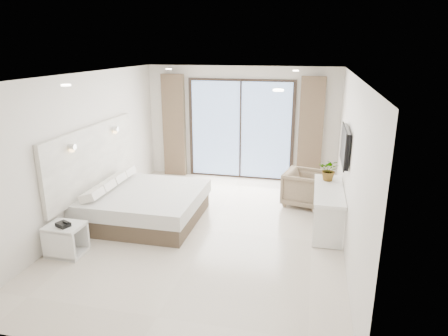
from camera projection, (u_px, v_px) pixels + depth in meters
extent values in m
plane|color=beige|center=(208.00, 230.00, 7.09)|extent=(6.20, 6.20, 0.00)
cube|color=silver|center=(241.00, 124.00, 9.58)|extent=(4.60, 0.02, 2.70)
cube|color=silver|center=(123.00, 242.00, 3.80)|extent=(4.60, 0.02, 2.70)
cube|color=silver|center=(84.00, 150.00, 7.18)|extent=(0.02, 6.20, 2.70)
cube|color=silver|center=(350.00, 166.00, 6.21)|extent=(0.02, 6.20, 2.70)
cube|color=white|center=(206.00, 75.00, 6.29)|extent=(4.60, 6.20, 0.02)
cube|color=white|center=(93.00, 158.00, 7.40)|extent=(0.08, 3.00, 1.20)
cube|color=black|center=(346.00, 146.00, 6.63)|extent=(0.06, 1.00, 0.58)
cube|color=black|center=(343.00, 146.00, 6.64)|extent=(0.02, 1.04, 0.62)
cube|color=black|center=(241.00, 130.00, 9.60)|extent=(2.56, 0.04, 2.42)
cube|color=#809ECE|center=(240.00, 130.00, 9.57)|extent=(2.40, 0.01, 2.30)
cube|color=brown|center=(174.00, 126.00, 9.83)|extent=(0.55, 0.14, 2.50)
cube|color=brown|center=(311.00, 132.00, 9.13)|extent=(0.55, 0.14, 2.50)
cylinder|color=white|center=(66.00, 85.00, 4.90)|extent=(0.12, 0.12, 0.02)
cylinder|color=white|center=(278.00, 90.00, 4.35)|extent=(0.12, 0.12, 0.02)
cylinder|color=white|center=(169.00, 69.00, 8.25)|extent=(0.12, 0.12, 0.02)
cylinder|color=white|center=(296.00, 71.00, 7.70)|extent=(0.12, 0.12, 0.02)
cube|color=brown|center=(146.00, 212.00, 7.48)|extent=(1.96, 1.87, 0.31)
cube|color=white|center=(145.00, 198.00, 7.40)|extent=(2.04, 1.94, 0.26)
cube|color=white|center=(92.00, 197.00, 6.89)|extent=(0.28, 0.39, 0.14)
cube|color=white|center=(104.00, 189.00, 7.28)|extent=(0.28, 0.39, 0.14)
cube|color=white|center=(116.00, 181.00, 7.69)|extent=(0.28, 0.39, 0.14)
cube|color=white|center=(126.00, 175.00, 8.08)|extent=(0.28, 0.39, 0.14)
cube|color=white|center=(64.00, 226.00, 6.15)|extent=(0.55, 0.45, 0.05)
cube|color=white|center=(68.00, 252.00, 6.28)|extent=(0.55, 0.45, 0.05)
cube|color=white|center=(58.00, 246.00, 6.03)|extent=(0.55, 0.06, 0.45)
cube|color=white|center=(73.00, 234.00, 6.40)|extent=(0.55, 0.06, 0.45)
cube|color=black|center=(63.00, 225.00, 6.07)|extent=(0.24, 0.22, 0.07)
cube|color=white|center=(329.00, 190.00, 6.92)|extent=(0.50, 1.60, 0.06)
cube|color=white|center=(328.00, 228.00, 6.36)|extent=(0.48, 0.06, 0.71)
cube|color=white|center=(327.00, 197.00, 7.70)|extent=(0.48, 0.06, 0.71)
imported|color=#33662D|center=(329.00, 172.00, 7.29)|extent=(0.44, 0.47, 0.32)
imported|color=#8C795B|center=(304.00, 186.00, 8.14)|extent=(0.87, 0.90, 0.79)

